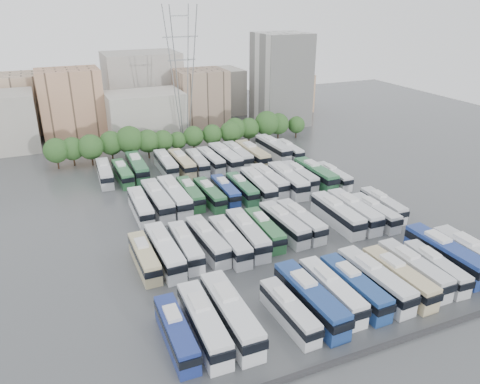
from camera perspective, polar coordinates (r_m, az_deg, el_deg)
name	(u,v)px	position (r m, az deg, el deg)	size (l,w,h in m)	color
ground	(260,223)	(80.22, 2.50, -3.80)	(220.00, 220.00, 0.00)	#424447
parapet	(388,345)	(57.10, 17.58, -17.32)	(56.00, 0.50, 0.50)	#2D2D30
tree_line	(184,136)	(115.37, -6.79, 6.84)	(66.04, 7.37, 8.12)	black
city_buildings	(131,100)	(141.16, -13.19, 10.91)	(102.00, 35.00, 20.00)	#9E998E
apartment_tower	(281,80)	(140.61, 5.01, 13.50)	(14.00, 14.00, 26.00)	silver
electricity_pylon	(182,70)	(120.38, -7.06, 14.53)	(9.00, 6.91, 33.83)	slate
bus_r0_s0	(176,332)	(54.39, -7.80, -16.59)	(2.59, 11.29, 3.53)	navy
bus_r0_s1	(204,323)	(54.94, -4.46, -15.62)	(3.06, 12.86, 4.02)	silver
bus_r0_s2	(231,314)	(55.90, -1.12, -14.59)	(3.02, 13.63, 4.27)	silver
bus_r0_s4	(289,311)	(57.26, 6.02, -14.22)	(2.77, 10.99, 3.43)	silver
bus_r0_s5	(310,298)	(58.93, 8.56, -12.71)	(3.36, 13.38, 4.17)	navy
bus_r0_s6	(331,290)	(61.06, 11.09, -11.69)	(2.71, 12.15, 3.81)	silver
bus_r0_s7	(354,286)	(62.38, 13.75, -11.12)	(2.93, 12.25, 3.83)	navy
bus_r0_s8	(375,279)	(64.23, 16.10, -10.21)	(3.33, 12.92, 4.02)	silver
bus_r0_s9	(399,277)	(65.81, 18.77, -9.79)	(2.99, 12.31, 3.84)	#C6B488
bus_r0_s10	(413,269)	(68.29, 20.38, -8.76)	(2.78, 12.22, 3.82)	silver
bus_r0_s11	(436,267)	(70.05, 22.73, -8.46)	(2.98, 11.25, 3.50)	silver
bus_r0_s12	(445,254)	(73.22, 23.72, -6.89)	(3.25, 13.60, 4.25)	navy
bus_r0_s13	(474,256)	(74.23, 26.63, -7.02)	(2.98, 13.54, 4.24)	silver
bus_r1_s0	(144,257)	(68.35, -11.58, -7.77)	(2.52, 11.27, 3.53)	#C2B485
bus_r1_s1	(164,251)	(68.87, -9.20, -7.08)	(3.07, 12.96, 4.05)	white
bus_r1_s2	(186,246)	(70.01, -6.65, -6.57)	(2.82, 11.73, 3.66)	silver
bus_r1_s3	(207,240)	(71.03, -3.99, -5.92)	(3.22, 12.33, 3.83)	silver
bus_r1_s4	(230,241)	(70.86, -1.27, -5.93)	(2.82, 12.25, 3.83)	silver
bus_r1_s5	(247,234)	(72.63, 0.90, -5.09)	(3.25, 12.81, 3.99)	silver
bus_r1_s6	(264,229)	(74.51, 2.99, -4.54)	(2.81, 11.37, 3.55)	#2D6939
bus_r1_s7	(284,223)	(76.18, 5.35, -3.84)	(3.28, 12.37, 3.84)	silver
bus_r1_s8	(301,220)	(77.54, 7.39, -3.46)	(3.07, 12.04, 3.75)	silver
bus_r1_s10	(337,214)	(80.50, 11.77, -2.63)	(2.96, 12.90, 4.04)	silver
bus_r1_s11	(354,211)	(82.22, 13.70, -2.24)	(2.98, 12.99, 4.06)	silver
bus_r1_s12	(375,212)	(83.32, 16.09, -2.36)	(2.55, 11.25, 3.52)	silver
bus_r1_s13	(383,205)	(86.68, 17.02, -1.48)	(2.80, 11.04, 3.44)	silver
bus_r2_s1	(141,206)	(83.78, -12.02, -1.71)	(2.79, 11.95, 3.73)	silver
bus_r2_s2	(157,200)	(85.29, -10.03, -0.92)	(3.17, 13.44, 4.20)	silver
bus_r2_s3	(174,196)	(86.18, -8.00, -0.50)	(3.10, 13.61, 4.26)	silver
bus_r2_s4	(190,193)	(87.91, -6.08, -0.15)	(2.71, 11.46, 3.58)	#2B6538
bus_r2_s5	(210,194)	(87.25, -3.74, -0.25)	(2.85, 11.42, 3.56)	#2B653A
bus_r2_s6	(225,190)	(88.92, -1.80, 0.21)	(2.64, 11.00, 3.44)	navy
bus_r2_s7	(242,188)	(89.64, 0.26, 0.45)	(2.60, 11.35, 3.55)	#2D6942
bus_r2_s8	(258,185)	(90.58, 2.20, 0.85)	(3.37, 12.97, 4.04)	silver
bus_r2_s9	(269,180)	(93.33, 3.58, 1.45)	(2.84, 12.39, 3.88)	silver
bus_r2_s10	(288,180)	(93.37, 5.83, 1.50)	(3.52, 13.57, 4.22)	silver
bus_r2_s11	(299,176)	(96.38, 7.25, 1.96)	(2.59, 11.73, 3.68)	silver
bus_r2_s12	(316,174)	(97.38, 9.20, 2.20)	(3.08, 13.12, 4.10)	#2F6F43
bus_r2_s13	(333,176)	(98.02, 11.28, 1.97)	(2.41, 10.84, 3.40)	silver
bus_r3_s0	(105,173)	(101.18, -16.17, 2.26)	(3.17, 11.96, 3.72)	silver
bus_r3_s1	(123,173)	(100.20, -14.10, 2.24)	(2.80, 11.49, 3.59)	#30723E
bus_r3_s2	(137,167)	(102.40, -12.43, 3.00)	(3.09, 13.10, 4.09)	#2B643D
bus_r3_s4	(166,164)	(103.47, -9.03, 3.42)	(2.90, 12.44, 3.89)	silver
bus_r3_s5	(182,163)	(103.43, -7.09, 3.52)	(2.90, 12.45, 3.89)	#CFBC8E
bus_r3_s6	(197,162)	(104.19, -5.21, 3.67)	(3.01, 11.58, 3.60)	silver
bus_r3_s7	(211,160)	(105.25, -3.59, 3.94)	(2.90, 11.74, 3.66)	silver
bus_r3_s8	(225,157)	(105.80, -1.81, 4.25)	(3.41, 13.64, 4.25)	silver
bus_r3_s9	(238,155)	(107.88, -0.30, 4.55)	(2.81, 12.59, 3.95)	silver
bus_r3_s10	(252,154)	(107.94, 1.52, 4.62)	(3.18, 13.42, 4.19)	#C4B387
bus_r3_s12	(273,148)	(112.77, 4.05, 5.39)	(3.36, 13.42, 4.18)	silver
bus_r3_s13	(289,150)	(112.71, 6.00, 5.11)	(2.57, 10.97, 3.43)	white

